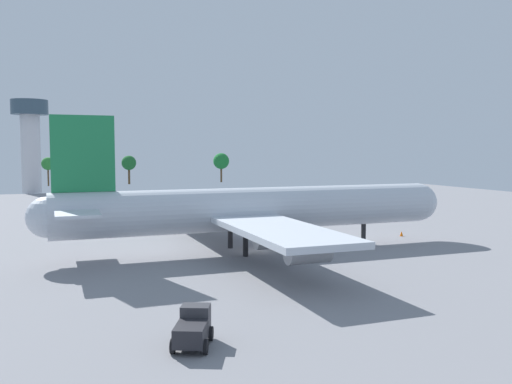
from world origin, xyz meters
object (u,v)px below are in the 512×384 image
at_px(cargo_airplane, 254,210).
at_px(catering_truck, 284,222).
at_px(cargo_loader, 323,211).
at_px(safety_cone_nose, 401,234).
at_px(pushback_tractor, 193,328).
at_px(control_tower, 30,135).

bearing_deg(cargo_airplane, catering_truck, 55.27).
xyz_separation_m(catering_truck, cargo_loader, (15.06, 13.84, -0.10)).
bearing_deg(cargo_airplane, cargo_loader, 49.14).
bearing_deg(cargo_airplane, safety_cone_nose, 7.68).
distance_m(pushback_tractor, control_tower, 154.68).
bearing_deg(safety_cone_nose, control_tower, 116.52).
xyz_separation_m(pushback_tractor, safety_cone_nose, (43.50, 36.06, -0.87)).
relative_size(catering_truck, pushback_tractor, 1.04).
bearing_deg(pushback_tractor, cargo_loader, 55.43).
distance_m(cargo_airplane, pushback_tractor, 36.80).
xyz_separation_m(cargo_airplane, cargo_loader, (27.54, 31.84, -4.66)).
relative_size(cargo_airplane, catering_truck, 11.84).
distance_m(cargo_loader, control_tower, 108.05).
height_order(cargo_loader, control_tower, control_tower).
height_order(catering_truck, cargo_loader, catering_truck).
bearing_deg(catering_truck, safety_cone_nose, -45.29).
bearing_deg(control_tower, safety_cone_nose, -63.48).
distance_m(cargo_airplane, control_tower, 125.28).
bearing_deg(control_tower, catering_truck, -66.72).
bearing_deg(catering_truck, pushback_tractor, -120.10).
height_order(pushback_tractor, safety_cone_nose, pushback_tractor).
distance_m(cargo_airplane, safety_cone_nose, 27.49).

